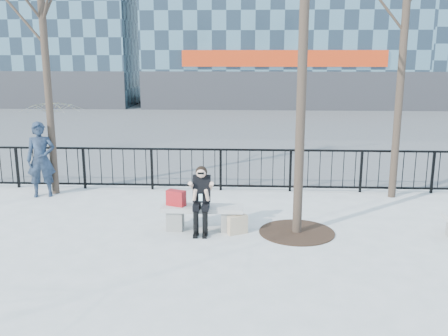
{
  "coord_description": "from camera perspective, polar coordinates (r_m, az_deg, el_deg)",
  "views": [
    {
      "loc": [
        0.93,
        -9.57,
        3.48
      ],
      "look_at": [
        0.4,
        0.8,
        1.1
      ],
      "focal_mm": 40.0,
      "sensor_mm": 36.0,
      "label": 1
    }
  ],
  "objects": [
    {
      "name": "tree_grate",
      "position": [
        10.13,
        8.31,
        -7.25
      ],
      "size": [
        1.5,
        1.5,
        0.02
      ],
      "primitive_type": "cylinder",
      "color": "black",
      "rests_on": "ground"
    },
    {
      "name": "ground",
      "position": [
        10.22,
        -2.49,
        -7.0
      ],
      "size": [
        120.0,
        120.0,
        0.0
      ],
      "primitive_type": "plane",
      "color": "#9A9B95",
      "rests_on": "ground"
    },
    {
      "name": "handbag",
      "position": [
        10.1,
        -5.5,
        -3.44
      ],
      "size": [
        0.42,
        0.31,
        0.31
      ],
      "primitive_type": "cube",
      "rotation": [
        0.0,
        0.0,
        -0.4
      ],
      "color": "maroon",
      "rests_on": "bench_main"
    },
    {
      "name": "railing",
      "position": [
        12.94,
        -1.27,
        -0.16
      ],
      "size": [
        14.0,
        0.06,
        1.1
      ],
      "color": "black",
      "rests_on": "ground"
    },
    {
      "name": "shopping_bag",
      "position": [
        9.92,
        1.57,
        -6.49
      ],
      "size": [
        0.41,
        0.31,
        0.37
      ],
      "primitive_type": "cube",
      "rotation": [
        0.0,
        0.0,
        0.48
      ],
      "color": "beige",
      "rests_on": "ground"
    },
    {
      "name": "street_surface",
      "position": [
        24.83,
        0.77,
        4.88
      ],
      "size": [
        60.0,
        23.0,
        0.01
      ],
      "primitive_type": "cube",
      "color": "#474747",
      "rests_on": "ground"
    },
    {
      "name": "seated_woman",
      "position": [
        9.86,
        -2.61,
        -3.66
      ],
      "size": [
        0.5,
        0.64,
        1.34
      ],
      "color": "black",
      "rests_on": "ground"
    },
    {
      "name": "bench_main",
      "position": [
        10.13,
        -2.51,
        -5.4
      ],
      "size": [
        1.65,
        0.46,
        0.49
      ],
      "color": "slate",
      "rests_on": "ground"
    },
    {
      "name": "vendor_umbrella",
      "position": [
        18.48,
        -18.92,
        4.39
      ],
      "size": [
        2.52,
        2.55,
        1.92
      ],
      "primitive_type": "imported",
      "rotation": [
        0.0,
        0.0,
        0.22
      ],
      "color": "yellow",
      "rests_on": "ground"
    },
    {
      "name": "standing_man",
      "position": [
        13.1,
        -20.18,
        0.92
      ],
      "size": [
        0.78,
        0.63,
        1.87
      ],
      "primitive_type": "imported",
      "rotation": [
        0.0,
        0.0,
        0.29
      ],
      "color": "black",
      "rests_on": "ground"
    }
  ]
}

